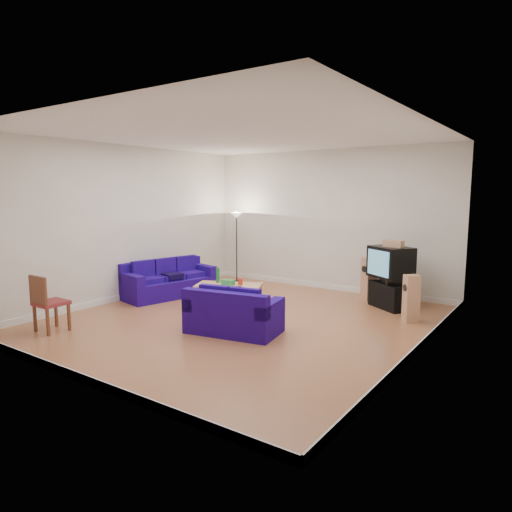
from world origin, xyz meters
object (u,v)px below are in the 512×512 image
Objects in this scene: sofa_loveseat at (233,316)px; tv_stand at (390,296)px; television at (391,262)px; sofa_three_seat at (168,283)px; coffee_table at (229,287)px.

sofa_loveseat is 1.93× the size of tv_stand.
sofa_loveseat is 1.62× the size of television.
sofa_three_seat reaches higher than coffee_table.
tv_stand is (2.61, 1.76, -0.15)m from coffee_table.
sofa_loveseat is (2.78, -1.29, -0.01)m from sofa_three_seat.
tv_stand is at bearing -13.65° from television.
sofa_loveseat is at bearing -83.06° from television.
coffee_table is at bearing -112.26° from tv_stand.
coffee_table is (-1.06, 1.25, 0.13)m from sofa_loveseat.
sofa_loveseat is at bearing -49.61° from coffee_table.
sofa_three_seat reaches higher than sofa_loveseat.
television is (1.51, 3.05, 0.62)m from sofa_loveseat.
television is at bearing 53.05° from sofa_loveseat.
sofa_loveseat is 3.38m from tv_stand.
tv_stand is at bearing 33.98° from coffee_table.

